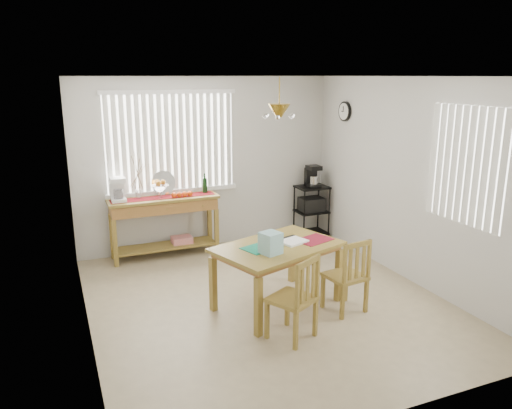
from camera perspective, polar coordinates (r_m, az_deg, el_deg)
name	(u,v)px	position (r m, az deg, el deg)	size (l,w,h in m)	color
ground	(266,301)	(6.06, 1.15, -11.02)	(4.00, 4.50, 0.01)	tan
room_shell	(266,161)	(5.56, 1.20, 5.03)	(4.20, 4.70, 2.70)	beige
sideboard	(165,212)	(7.42, -10.38, -0.86)	(1.59, 0.45, 0.89)	olive
sideboard_items	(146,190)	(7.30, -12.51, 1.68)	(1.51, 0.38, 0.68)	maroon
wire_cart	(312,206)	(8.29, 6.37, -0.21)	(0.50, 0.40, 0.85)	black
cart_items	(312,177)	(8.18, 6.43, 3.20)	(0.20, 0.24, 0.35)	black
dining_table	(278,252)	(5.71, 2.47, -5.46)	(1.60, 1.29, 0.74)	olive
table_items	(276,243)	(5.48, 2.33, -4.39)	(1.16, 0.55, 0.24)	#16805F
chair_left	(295,299)	(5.10, 4.48, -10.68)	(0.56, 0.56, 0.89)	olive
chair_right	(347,276)	(5.74, 10.41, -8.05)	(0.45, 0.45, 0.87)	olive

